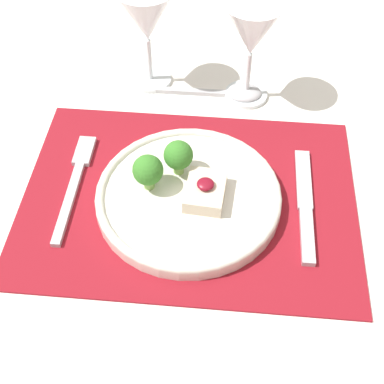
{
  "coord_description": "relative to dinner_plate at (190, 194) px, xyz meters",
  "views": [
    {
      "loc": [
        0.04,
        -0.45,
        1.3
      ],
      "look_at": [
        0.0,
        -0.01,
        0.78
      ],
      "focal_mm": 50.0,
      "sensor_mm": 36.0,
      "label": 1
    }
  ],
  "objects": [
    {
      "name": "wine_glass_near",
      "position": [
        0.07,
        0.22,
        0.1
      ],
      "size": [
        0.09,
        0.09,
        0.16
      ],
      "color": "white",
      "rests_on": "dining_table"
    },
    {
      "name": "wine_glass_far",
      "position": [
        -0.09,
        0.25,
        0.09
      ],
      "size": [
        0.09,
        0.09,
        0.16
      ],
      "color": "white",
      "rests_on": "dining_table"
    },
    {
      "name": "placemat",
      "position": [
        -0.0,
        0.01,
        -0.02
      ],
      "size": [
        0.44,
        0.32,
        0.0
      ],
      "primitive_type": "cube",
      "color": "maroon",
      "rests_on": "dining_table"
    },
    {
      "name": "fork",
      "position": [
        -0.16,
        0.02,
        -0.01
      ],
      "size": [
        0.02,
        0.19,
        0.01
      ],
      "rotation": [
        0.0,
        0.0,
        -0.02
      ],
      "color": "#B2B2B7",
      "rests_on": "placemat"
    },
    {
      "name": "knife",
      "position": [
        0.15,
        -0.01,
        -0.01
      ],
      "size": [
        0.02,
        0.19,
        0.01
      ],
      "rotation": [
        0.0,
        0.0,
        0.01
      ],
      "color": "#B2B2B7",
      "rests_on": "placemat"
    },
    {
      "name": "dinner_plate",
      "position": [
        0.0,
        0.0,
        0.0
      ],
      "size": [
        0.24,
        0.24,
        0.07
      ],
      "color": "silver",
      "rests_on": "placemat"
    },
    {
      "name": "dining_table",
      "position": [
        -0.0,
        0.01,
        -0.09
      ],
      "size": [
        1.59,
        1.27,
        0.75
      ],
      "color": "white",
      "rests_on": "ground_plane"
    },
    {
      "name": "spoon",
      "position": [
        0.05,
        0.22,
        -0.01
      ],
      "size": [
        0.18,
        0.05,
        0.02
      ],
      "rotation": [
        0.0,
        0.0,
        0.03
      ],
      "color": "#B2B2B7",
      "rests_on": "dining_table"
    }
  ]
}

